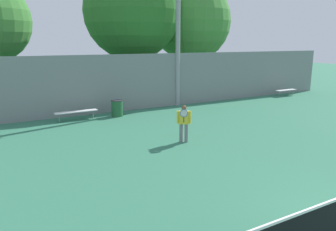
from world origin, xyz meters
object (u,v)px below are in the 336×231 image
bench_courtside_far (286,90)px  tree_dark_dense (191,22)px  tennis_player (184,122)px  trash_bin (117,108)px  tree_green_tall (132,11)px  bench_courtside_near (76,112)px  light_pole_far_right (178,16)px

bench_courtside_far → tree_dark_dense: (-5.40, 4.81, 5.04)m
tennis_player → trash_bin: 5.87m
tree_green_tall → trash_bin: bearing=-123.2°
trash_bin → bench_courtside_near: bearing=175.1°
tennis_player → trash_bin: bearing=128.3°
tennis_player → tree_green_tall: bearing=109.3°
bench_courtside_far → tree_green_tall: size_ratio=0.20×
light_pole_far_right → tree_dark_dense: light_pole_far_right is taller
light_pole_far_right → tennis_player: bearing=-119.5°
bench_courtside_far → tree_green_tall: bearing=156.7°
tree_green_tall → light_pole_far_right: bearing=-67.7°
tree_green_tall → bench_courtside_near: bearing=-139.4°
bench_courtside_far → trash_bin: bearing=-179.2°
bench_courtside_near → tree_green_tall: tree_green_tall is taller
bench_courtside_far → trash_bin: size_ratio=2.06×
bench_courtside_near → light_pole_far_right: bearing=7.8°
light_pole_far_right → trash_bin: bearing=-166.2°
bench_courtside_near → light_pole_far_right: light_pole_far_right is taller
bench_courtside_near → tree_dark_dense: 12.38m
trash_bin → tree_green_tall: size_ratio=0.10×
tree_green_tall → tree_dark_dense: tree_green_tall is taller
tennis_player → tree_dark_dense: 13.93m
tennis_player → bench_courtside_far: tennis_player is taller
bench_courtside_far → trash_bin: 13.47m
bench_courtside_far → light_pole_far_right: size_ratio=0.19×
bench_courtside_near → tree_dark_dense: (10.24, 4.81, 5.03)m
bench_courtside_near → tree_green_tall: (5.23, 4.49, 5.55)m
tree_green_tall → bench_courtside_far: bearing=-23.3°
bench_courtside_near → tree_dark_dense: bearing=25.2°
tennis_player → bench_courtside_far: bearing=57.5°
tennis_player → light_pole_far_right: bearing=93.0°
light_pole_far_right → trash_bin: 6.88m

